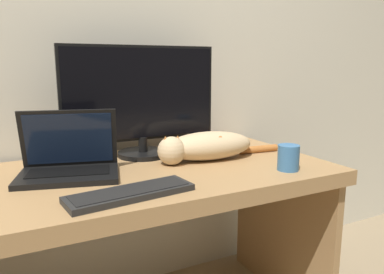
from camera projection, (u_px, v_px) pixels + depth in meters
name	position (u px, v px, depth m)	size (l,w,h in m)	color
wall_back	(101.00, 28.00, 1.71)	(6.40, 0.06, 2.60)	beige
desk	(136.00, 208.00, 1.47)	(1.56, 0.76, 0.73)	#A37A4C
monitor	(142.00, 101.00, 1.63)	(0.69, 0.22, 0.48)	black
laptop	(69.00, 163.00, 1.37)	(0.40, 0.31, 0.24)	black
external_keyboard	(130.00, 193.00, 1.16)	(0.41, 0.17, 0.02)	black
cat	(205.00, 146.00, 1.59)	(0.60, 0.21, 0.12)	#D1B284
coffee_mug	(288.00, 158.00, 1.44)	(0.08, 0.08, 0.10)	teal
small_toy	(219.00, 140.00, 1.88)	(0.05, 0.05, 0.05)	red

